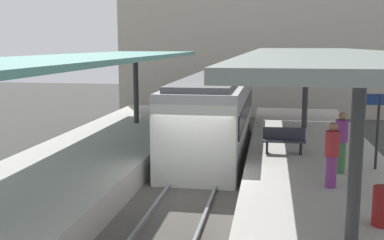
{
  "coord_description": "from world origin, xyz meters",
  "views": [
    {
      "loc": [
        2.3,
        -13.32,
        4.62
      ],
      "look_at": [
        -0.41,
        3.03,
        1.96
      ],
      "focal_mm": 44.42,
      "sensor_mm": 36.0,
      "label": 1
    }
  ],
  "objects_px": {
    "platform_bench": "(284,140)",
    "litter_bin": "(384,206)",
    "commuter_train": "(213,116)",
    "passenger_near_bench": "(332,154)",
    "platform_sign": "(379,114)",
    "passenger_mid_platform": "(341,142)"
  },
  "relations": [
    {
      "from": "litter_bin",
      "to": "commuter_train",
      "type": "bearing_deg",
      "value": 116.01
    },
    {
      "from": "commuter_train",
      "to": "passenger_near_bench",
      "type": "height_order",
      "value": "commuter_train"
    },
    {
      "from": "litter_bin",
      "to": "passenger_mid_platform",
      "type": "distance_m",
      "value": 4.01
    },
    {
      "from": "platform_sign",
      "to": "litter_bin",
      "type": "height_order",
      "value": "platform_sign"
    },
    {
      "from": "platform_sign",
      "to": "passenger_mid_platform",
      "type": "relative_size",
      "value": 1.27
    },
    {
      "from": "commuter_train",
      "to": "platform_sign",
      "type": "xyz_separation_m",
      "value": [
        5.39,
        -4.87,
        0.9
      ]
    },
    {
      "from": "platform_sign",
      "to": "passenger_near_bench",
      "type": "distance_m",
      "value": 2.65
    },
    {
      "from": "platform_sign",
      "to": "passenger_mid_platform",
      "type": "xyz_separation_m",
      "value": [
        -1.09,
        -0.6,
        -0.72
      ]
    },
    {
      "from": "litter_bin",
      "to": "passenger_near_bench",
      "type": "height_order",
      "value": "passenger_near_bench"
    },
    {
      "from": "passenger_near_bench",
      "to": "litter_bin",
      "type": "bearing_deg",
      "value": -73.91
    },
    {
      "from": "platform_bench",
      "to": "litter_bin",
      "type": "xyz_separation_m",
      "value": [
        1.82,
        -6.19,
        -0.06
      ]
    },
    {
      "from": "platform_bench",
      "to": "litter_bin",
      "type": "bearing_deg",
      "value": -73.64
    },
    {
      "from": "commuter_train",
      "to": "passenger_mid_platform",
      "type": "distance_m",
      "value": 6.96
    },
    {
      "from": "platform_sign",
      "to": "litter_bin",
      "type": "xyz_separation_m",
      "value": [
        -0.79,
        -4.56,
        -1.22
      ]
    },
    {
      "from": "commuter_train",
      "to": "litter_bin",
      "type": "distance_m",
      "value": 10.5
    },
    {
      "from": "litter_bin",
      "to": "passenger_near_bench",
      "type": "distance_m",
      "value": 2.66
    },
    {
      "from": "commuter_train",
      "to": "platform_sign",
      "type": "distance_m",
      "value": 7.32
    },
    {
      "from": "commuter_train",
      "to": "litter_bin",
      "type": "relative_size",
      "value": 12.8
    },
    {
      "from": "passenger_near_bench",
      "to": "passenger_mid_platform",
      "type": "relative_size",
      "value": 0.97
    },
    {
      "from": "passenger_near_bench",
      "to": "passenger_mid_platform",
      "type": "xyz_separation_m",
      "value": [
        0.43,
        1.45,
        0.03
      ]
    },
    {
      "from": "commuter_train",
      "to": "passenger_near_bench",
      "type": "xyz_separation_m",
      "value": [
        3.88,
        -6.92,
        0.15
      ]
    },
    {
      "from": "commuter_train",
      "to": "passenger_near_bench",
      "type": "bearing_deg",
      "value": -60.73
    }
  ]
}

